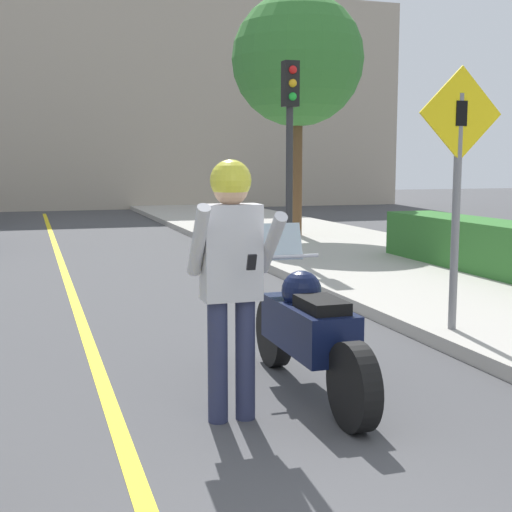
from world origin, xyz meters
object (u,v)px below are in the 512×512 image
(street_tree, at_px, (298,60))
(crossing_sign, at_px, (458,173))
(motorcycle, at_px, (308,331))
(person_biker, at_px, (231,261))
(traffic_light, at_px, (290,122))

(street_tree, bearing_deg, crossing_sign, -101.33)
(crossing_sign, relative_size, street_tree, 0.48)
(motorcycle, xyz_separation_m, person_biker, (-0.73, -0.40, 0.63))
(motorcycle, distance_m, crossing_sign, 2.53)
(traffic_light, xyz_separation_m, street_tree, (1.54, 3.68, 1.57))
(crossing_sign, height_order, street_tree, street_tree)
(traffic_light, bearing_deg, person_biker, -113.45)
(street_tree, bearing_deg, motorcycle, -110.51)
(motorcycle, distance_m, traffic_light, 7.19)
(motorcycle, bearing_deg, crossing_sign, 27.36)
(person_biker, xyz_separation_m, street_tree, (4.55, 10.60, 2.93))
(motorcycle, height_order, traffic_light, traffic_light)
(motorcycle, relative_size, person_biker, 1.23)
(person_biker, xyz_separation_m, traffic_light, (3.00, 6.92, 1.36))
(motorcycle, xyz_separation_m, crossing_sign, (1.98, 1.02, 1.20))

